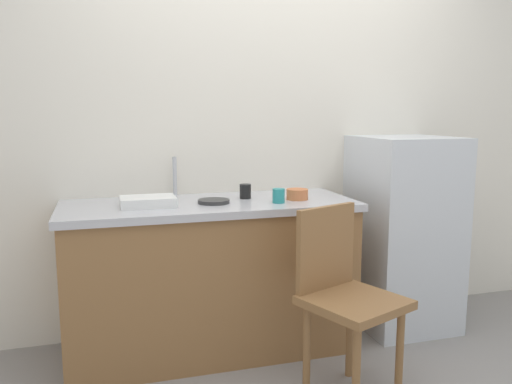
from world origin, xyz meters
TOP-DOWN VIEW (x-y plane):
  - back_wall at (0.00, 1.00)m, footprint 4.80×0.10m
  - cabinet_base at (-0.43, 0.65)m, footprint 1.54×0.60m
  - countertop at (-0.43, 0.65)m, footprint 1.58×0.64m
  - faucet at (-0.59, 0.90)m, footprint 0.02×0.02m
  - refrigerator at (0.78, 0.66)m, footprint 0.55×0.58m
  - chair at (0.07, 0.00)m, footprint 0.52×0.52m
  - dish_tray at (-0.77, 0.61)m, footprint 0.28×0.20m
  - terracotta_bowl at (0.05, 0.58)m, footprint 0.12×0.12m
  - hotplate at (-0.42, 0.60)m, footprint 0.17×0.17m
  - cup_black at (-0.22, 0.70)m, footprint 0.06×0.06m
  - cup_teal at (-0.08, 0.51)m, footprint 0.07×0.07m

SIDE VIEW (x-z plane):
  - cabinet_base at x=-0.43m, z-range 0.00..0.80m
  - chair at x=0.07m, z-range 0.05..0.94m
  - refrigerator at x=0.78m, z-range 0.00..1.18m
  - countertop at x=-0.43m, z-range 0.80..0.84m
  - hotplate at x=-0.42m, z-range 0.84..0.86m
  - dish_tray at x=-0.77m, z-range 0.84..0.89m
  - terracotta_bowl at x=0.05m, z-range 0.84..0.90m
  - cup_teal at x=-0.08m, z-range 0.84..0.92m
  - cup_black at x=-0.22m, z-range 0.84..0.93m
  - faucet at x=-0.59m, z-range 0.84..1.07m
  - back_wall at x=0.00m, z-range 0.00..2.51m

